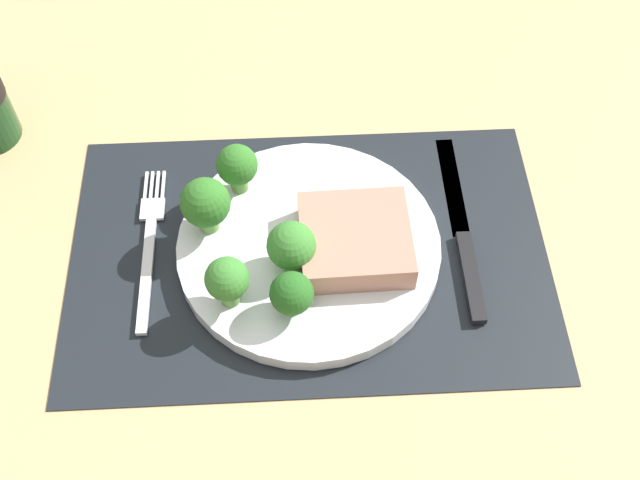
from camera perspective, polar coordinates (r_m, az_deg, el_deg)
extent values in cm
cube|color=tan|center=(78.30, -0.79, -1.59)|extent=(140.00, 110.00, 3.00)
cube|color=black|center=(76.92, -0.81, -0.92)|extent=(46.72, 30.66, 0.30)
cylinder|color=silver|center=(76.14, -0.82, -0.52)|extent=(25.54, 25.54, 1.60)
cube|color=tan|center=(73.92, 2.57, 0.02)|extent=(10.60, 10.14, 2.96)
cylinder|color=#5B8942|center=(71.02, -2.03, -4.85)|extent=(1.44, 1.44, 1.20)
sphere|color=#235B1E|center=(69.05, -2.08, -3.90)|extent=(3.97, 3.97, 3.97)
cylinder|color=#5B8942|center=(79.24, -5.89, 4.22)|extent=(1.76, 1.76, 1.78)
sphere|color=#2D6B23|center=(77.21, -6.06, 5.46)|extent=(4.11, 4.11, 4.11)
cylinder|color=#6B994C|center=(73.52, -2.04, -1.56)|extent=(1.93, 1.93, 1.31)
sphere|color=#387A2D|center=(71.36, -2.10, -0.41)|extent=(4.58, 4.58, 4.58)
cylinder|color=#6B994C|center=(76.62, -8.09, 1.38)|extent=(1.96, 1.96, 1.77)
sphere|color=#2D6B23|center=(74.30, -8.35, 2.71)|extent=(4.80, 4.80, 4.80)
cylinder|color=#5B8942|center=(71.62, -6.58, -3.97)|extent=(1.72, 1.72, 1.97)
sphere|color=#387A2D|center=(69.34, -6.79, -2.83)|extent=(4.01, 4.01, 4.01)
cube|color=silver|center=(76.88, -12.50, -2.45)|extent=(1.00, 13.00, 0.50)
cube|color=silver|center=(81.30, -12.09, 2.19)|extent=(2.40, 2.60, 0.40)
cube|color=silver|center=(83.36, -12.55, 3.86)|extent=(0.30, 3.60, 0.35)
cube|color=silver|center=(83.25, -12.14, 3.89)|extent=(0.30, 3.60, 0.35)
cube|color=silver|center=(83.14, -11.73, 3.91)|extent=(0.30, 3.60, 0.35)
cube|color=silver|center=(83.04, -11.33, 3.93)|extent=(0.30, 3.60, 0.35)
cube|color=black|center=(76.12, 10.91, -2.63)|extent=(1.40, 10.00, 0.80)
cube|color=silver|center=(82.80, 9.63, 4.02)|extent=(1.80, 13.00, 0.30)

